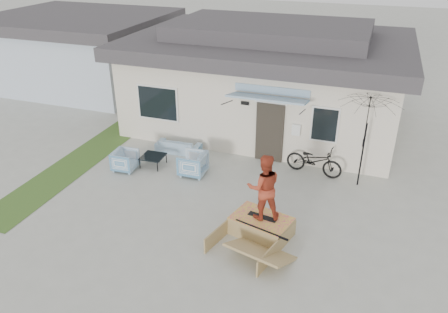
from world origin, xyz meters
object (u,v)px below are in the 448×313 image
(armchair_right, at_px, (193,163))
(bicycle, at_px, (314,157))
(skate_ramp, at_px, (261,226))
(patio_umbrella, at_px, (365,134))
(skater, at_px, (264,186))
(armchair_left, at_px, (125,159))
(coffee_table, at_px, (153,161))
(loveseat, at_px, (178,144))
(skateboard, at_px, (262,217))

(armchair_right, relative_size, bicycle, 0.46)
(skate_ramp, bearing_deg, bicycle, 93.01)
(armchair_right, bearing_deg, patio_umbrella, 100.41)
(armchair_right, bearing_deg, skater, 50.25)
(bicycle, bearing_deg, armchair_left, 115.78)
(coffee_table, xyz_separation_m, skate_ramp, (4.47, -2.47, 0.07))
(loveseat, bearing_deg, bicycle, 177.04)
(bicycle, bearing_deg, loveseat, 98.73)
(coffee_table, distance_m, patio_umbrella, 6.94)
(coffee_table, xyz_separation_m, patio_umbrella, (6.68, 1.02, 1.57))
(patio_umbrella, xyz_separation_m, skater, (-2.20, -3.44, -0.31))
(coffee_table, bearing_deg, bicycle, 13.59)
(coffee_table, distance_m, skateboard, 5.11)
(armchair_left, xyz_separation_m, bicycle, (5.97, 1.82, 0.22))
(bicycle, distance_m, skateboard, 3.76)
(patio_umbrella, xyz_separation_m, skate_ramp, (-2.21, -3.48, -1.50))
(skate_ramp, xyz_separation_m, skater, (0.01, 0.05, 1.19))
(skateboard, bearing_deg, bicycle, 88.10)
(bicycle, relative_size, skate_ramp, 0.94)
(armchair_left, distance_m, bicycle, 6.25)
(bicycle, bearing_deg, coffee_table, 112.38)
(armchair_right, height_order, skate_ramp, armchair_right)
(loveseat, xyz_separation_m, skateboard, (4.12, -3.69, 0.20))
(patio_umbrella, xyz_separation_m, skateboard, (-2.20, -3.44, -1.23))
(skater, bearing_deg, armchair_left, -43.56)
(bicycle, height_order, skate_ramp, bicycle)
(patio_umbrella, height_order, skater, skater)
(loveseat, bearing_deg, coffee_table, 71.22)
(loveseat, distance_m, skateboard, 5.54)
(coffee_table, height_order, bicycle, bicycle)
(bicycle, distance_m, skater, 3.85)
(coffee_table, height_order, skateboard, skateboard)
(coffee_table, xyz_separation_m, skateboard, (4.48, -2.42, 0.34))
(armchair_left, relative_size, skateboard, 0.97)
(skateboard, height_order, skater, skater)
(coffee_table, height_order, skate_ramp, skate_ramp)
(loveseat, xyz_separation_m, coffee_table, (-0.36, -1.27, -0.14))
(loveseat, bearing_deg, armchair_left, 56.12)
(skate_ramp, bearing_deg, armchair_right, 155.89)
(loveseat, bearing_deg, patio_umbrella, 174.82)
(skate_ramp, height_order, skater, skater)
(patio_umbrella, bearing_deg, armchair_left, -167.99)
(loveseat, bearing_deg, armchair_right, 127.24)
(armchair_right, xyz_separation_m, skater, (2.97, -2.32, 1.01))
(loveseat, relative_size, bicycle, 0.87)
(armchair_right, height_order, coffee_table, armchair_right)
(bicycle, xyz_separation_m, skate_ramp, (-0.76, -3.73, -0.35))
(bicycle, xyz_separation_m, skater, (-0.75, -3.68, 0.84))
(skater, bearing_deg, loveseat, -65.78)
(skater, bearing_deg, bicycle, -125.51)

